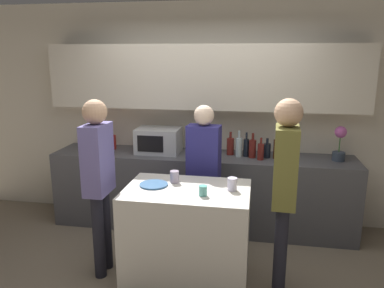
# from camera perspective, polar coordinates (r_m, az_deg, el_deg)

# --- Properties ---
(back_wall) EXTENTS (6.40, 0.40, 2.70)m
(back_wall) POSITION_cam_1_polar(r_m,az_deg,el_deg) (4.61, 2.00, 6.70)
(back_wall) COLOR beige
(back_wall) RESTS_ON ground_plane
(back_counter) EXTENTS (3.60, 0.62, 0.91)m
(back_counter) POSITION_cam_1_polar(r_m,az_deg,el_deg) (4.61, 1.41, -7.15)
(back_counter) COLOR #4C4C51
(back_counter) RESTS_ON ground_plane
(kitchen_island) EXTENTS (1.11, 0.73, 0.92)m
(kitchen_island) POSITION_cam_1_polar(r_m,az_deg,el_deg) (3.54, -0.73, -13.81)
(kitchen_island) COLOR beige
(kitchen_island) RESTS_ON ground_plane
(microwave) EXTENTS (0.52, 0.39, 0.30)m
(microwave) POSITION_cam_1_polar(r_m,az_deg,el_deg) (4.57, -5.12, 0.56)
(microwave) COLOR #B7BABC
(microwave) RESTS_ON back_counter
(toaster) EXTENTS (0.26, 0.16, 0.18)m
(toaster) POSITION_cam_1_polar(r_m,az_deg,el_deg) (4.81, -13.28, 0.19)
(toaster) COLOR #B21E19
(toaster) RESTS_ON back_counter
(potted_plant) EXTENTS (0.14, 0.14, 0.39)m
(potted_plant) POSITION_cam_1_polar(r_m,az_deg,el_deg) (4.50, 21.58, 0.06)
(potted_plant) COLOR #333D4C
(potted_plant) RESTS_ON back_counter
(bottle_0) EXTENTS (0.09, 0.09, 0.28)m
(bottle_0) POSITION_cam_1_polar(r_m,az_deg,el_deg) (4.48, 5.86, -0.30)
(bottle_0) COLOR maroon
(bottle_0) RESTS_ON back_counter
(bottle_1) EXTENTS (0.08, 0.08, 0.31)m
(bottle_1) POSITION_cam_1_polar(r_m,az_deg,el_deg) (4.41, 7.15, -0.41)
(bottle_1) COLOR silver
(bottle_1) RESTS_ON back_counter
(bottle_2) EXTENTS (0.07, 0.07, 0.29)m
(bottle_2) POSITION_cam_1_polar(r_m,az_deg,el_deg) (4.43, 8.26, -0.49)
(bottle_2) COLOR black
(bottle_2) RESTS_ON back_counter
(bottle_3) EXTENTS (0.08, 0.08, 0.29)m
(bottle_3) POSITION_cam_1_polar(r_m,az_deg,el_deg) (4.38, 9.20, -0.65)
(bottle_3) COLOR maroon
(bottle_3) RESTS_ON back_counter
(bottle_4) EXTENTS (0.07, 0.07, 0.26)m
(bottle_4) POSITION_cam_1_polar(r_m,az_deg,el_deg) (4.31, 10.42, -1.11)
(bottle_4) COLOR maroon
(bottle_4) RESTS_ON back_counter
(bottle_5) EXTENTS (0.08, 0.08, 0.23)m
(bottle_5) POSITION_cam_1_polar(r_m,az_deg,el_deg) (4.43, 11.36, -0.92)
(bottle_5) COLOR black
(bottle_5) RESTS_ON back_counter
(bottle_6) EXTENTS (0.06, 0.06, 0.31)m
(bottle_6) POSITION_cam_1_polar(r_m,az_deg,el_deg) (4.39, 12.67, -0.69)
(bottle_6) COLOR #472814
(bottle_6) RESTS_ON back_counter
(plate_on_island) EXTENTS (0.26, 0.26, 0.01)m
(plate_on_island) POSITION_cam_1_polar(r_m,az_deg,el_deg) (3.45, -5.85, -6.17)
(plate_on_island) COLOR #2D5684
(plate_on_island) RESTS_ON kitchen_island
(cup_0) EXTENTS (0.08, 0.08, 0.11)m
(cup_0) POSITION_cam_1_polar(r_m,az_deg,el_deg) (3.50, -2.68, -5.00)
(cup_0) COLOR #9E90A5
(cup_0) RESTS_ON kitchen_island
(cup_1) EXTENTS (0.07, 0.07, 0.09)m
(cup_1) POSITION_cam_1_polar(r_m,az_deg,el_deg) (3.19, 1.69, -7.11)
(cup_1) COLOR #5DB3A5
(cup_1) RESTS_ON kitchen_island
(cup_2) EXTENTS (0.09, 0.09, 0.11)m
(cup_2) POSITION_cam_1_polar(r_m,az_deg,el_deg) (3.32, 6.14, -6.10)
(cup_2) COLOR silver
(cup_2) RESTS_ON kitchen_island
(person_left) EXTENTS (0.23, 0.35, 1.75)m
(person_left) POSITION_cam_1_polar(r_m,az_deg,el_deg) (3.23, 13.91, -5.62)
(person_left) COLOR black
(person_left) RESTS_ON ground_plane
(person_center) EXTENTS (0.36, 0.22, 1.59)m
(person_center) POSITION_cam_1_polar(r_m,az_deg,el_deg) (3.93, 1.78, -3.49)
(person_center) COLOR black
(person_center) RESTS_ON ground_plane
(person_right) EXTENTS (0.22, 0.34, 1.70)m
(person_right) POSITION_cam_1_polar(r_m,az_deg,el_deg) (3.58, -14.06, -4.33)
(person_right) COLOR black
(person_right) RESTS_ON ground_plane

